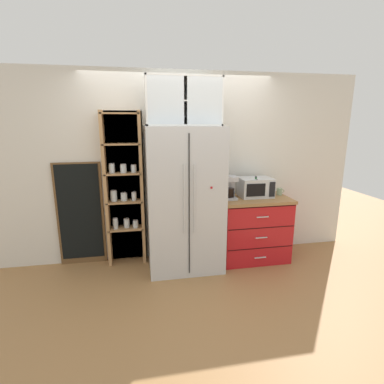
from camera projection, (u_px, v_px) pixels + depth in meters
ground_plane at (185, 265)px, 3.96m from camera, size 10.81×10.81×0.00m
wall_back_cream at (180, 168)px, 4.04m from camera, size 5.10×0.10×2.55m
refrigerator at (184, 199)px, 3.74m from camera, size 0.95×0.73×1.85m
pantry_shelf_column at (124, 188)px, 3.87m from camera, size 0.54×0.25×2.03m
counter_cabinet at (253, 228)px, 4.08m from camera, size 0.96×0.63×0.89m
microwave at (255, 187)px, 4.00m from camera, size 0.44×0.33×0.26m
coffee_maker at (229, 187)px, 3.88m from camera, size 0.17×0.20×0.31m
mug_sage at (280, 192)px, 4.10m from camera, size 0.11×0.08×0.10m
bottle_amber at (256, 190)px, 3.89m from camera, size 0.06×0.06×0.26m
bottle_green at (255, 188)px, 3.92m from camera, size 0.07×0.07×0.30m
upper_cabinet at (183, 102)px, 3.50m from camera, size 0.91×0.32×0.57m
chalkboard_menu at (80, 214)px, 3.87m from camera, size 0.60×0.04×1.39m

